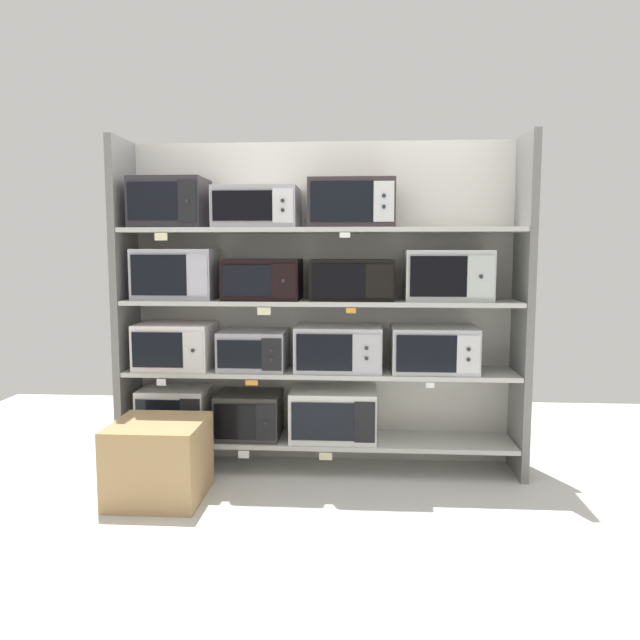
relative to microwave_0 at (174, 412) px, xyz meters
The scene contains 32 objects.
ground 1.47m from the microwave_0, 44.58° to the right, with size 6.60×6.00×0.02m, color silver.
back_panel 1.27m from the microwave_0, 13.08° to the left, with size 2.80×0.04×2.23m, color beige.
upright_left 0.80m from the microwave_0, behind, with size 0.05×0.42×2.23m, color slate.
upright_right 2.46m from the microwave_0, ahead, with size 0.05×0.42×2.23m, color slate.
shelf_0 1.03m from the microwave_0, ahead, with size 2.60×0.42×0.03m, color beige.
microwave_0 is the anchor object (origin of this frame).
microwave_1 0.52m from the microwave_0, ahead, with size 0.43×0.38×0.30m.
microwave_2 1.10m from the microwave_0, ahead, with size 0.58×0.40×0.34m.
price_tag_0 0.61m from the microwave_0, 21.96° to the right, with size 0.07×0.00×0.05m, color white.
price_tag_1 1.11m from the microwave_0, 11.22° to the right, with size 0.09×0.00×0.05m, color beige.
shelf_1 1.05m from the microwave_0, ahead, with size 2.60×0.42×0.03m, color beige.
microwave_3 0.46m from the microwave_0, ahead, with size 0.50×0.40×0.31m.
microwave_4 0.71m from the microwave_0, ahead, with size 0.45×0.41×0.26m.
microwave_5 1.23m from the microwave_0, ahead, with size 0.57×0.42×0.30m.
microwave_6 1.83m from the microwave_0, ahead, with size 0.56×0.42×0.30m.
price_tag_2 0.33m from the microwave_0, 94.60° to the right, with size 0.06×0.00×0.04m, color white.
price_tag_3 0.67m from the microwave_0, 19.92° to the right, with size 0.08×0.00×0.03m, color orange.
price_tag_4 1.76m from the microwave_0, ahead, with size 0.05×0.00×0.03m, color white.
shelf_2 1.27m from the microwave_0, ahead, with size 2.60×0.42×0.03m, color beige.
microwave_7 0.95m from the microwave_0, ahead, with size 0.54×0.35×0.34m.
microwave_8 1.11m from the microwave_0, ahead, with size 0.50×0.41×0.27m.
microwave_9 1.53m from the microwave_0, ahead, with size 0.55×0.36×0.27m.
microwave_10 2.08m from the microwave_0, ahead, with size 0.56×0.38×0.33m.
price_tag_5 1.01m from the microwave_0, 17.54° to the right, with size 0.09×0.00×0.05m, color beige.
price_tag_6 1.44m from the microwave_0, ahead, with size 0.06×0.00×0.03m, color orange.
shelf_3 1.60m from the microwave_0, ahead, with size 2.60×0.42×0.03m, color beige.
microwave_11 1.42m from the microwave_0, ahead, with size 0.48×0.39×0.33m.
microwave_12 1.51m from the microwave_0, ahead, with size 0.55×0.43×0.27m.
microwave_13 1.87m from the microwave_0, ahead, with size 0.55×0.43×0.31m.
price_tag_7 1.22m from the microwave_0, 87.76° to the right, with size 0.08×0.00×0.05m, color beige.
price_tag_8 1.70m from the microwave_0, 10.11° to the right, with size 0.07×0.00×0.03m, color white.
shipping_carton 0.60m from the microwave_0, 82.34° to the right, with size 0.54×0.54×0.47m, color tan.
Camera 1 is at (0.28, -4.13, 1.49)m, focal length 34.86 mm.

